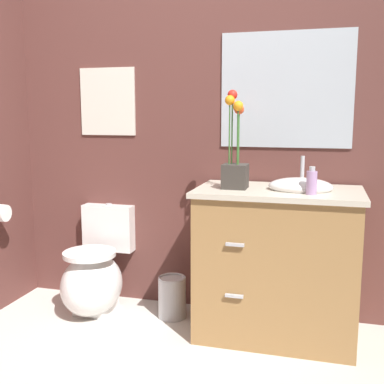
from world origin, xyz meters
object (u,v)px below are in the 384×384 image
object	(u,v)px
flower_vase	(235,158)
trash_bin	(172,297)
toilet	(95,276)
wall_mirror	(286,90)
vanity_cabinet	(277,261)
wall_poster	(108,102)
soap_bottle	(312,182)

from	to	relation	value
flower_vase	trash_bin	size ratio (longest dim) A/B	2.05
flower_vase	trash_bin	world-z (taller)	flower_vase
toilet	wall_mirror	bearing A→B (deg)	12.66
vanity_cabinet	trash_bin	world-z (taller)	vanity_cabinet
vanity_cabinet	wall_mirror	world-z (taller)	wall_mirror
wall_mirror	flower_vase	bearing A→B (deg)	-126.90
wall_poster	trash_bin	bearing A→B (deg)	-23.18
vanity_cabinet	flower_vase	xyz separation A→B (m)	(-0.25, -0.04, 0.60)
wall_poster	flower_vase	bearing A→B (deg)	-19.31
trash_bin	wall_mirror	world-z (taller)	wall_mirror
vanity_cabinet	soap_bottle	bearing A→B (deg)	-37.14
flower_vase	soap_bottle	distance (m)	0.46
soap_bottle	wall_poster	bearing A→B (deg)	162.60
flower_vase	wall_mirror	distance (m)	0.57
flower_vase	soap_bottle	xyz separation A→B (m)	(0.43, -0.10, -0.11)
soap_bottle	wall_mirror	size ratio (longest dim) A/B	0.19
toilet	wall_poster	xyz separation A→B (m)	(0.00, 0.27, 1.14)
vanity_cabinet	trash_bin	distance (m)	0.74
toilet	wall_poster	distance (m)	1.18
trash_bin	wall_mirror	bearing A→B (deg)	18.57
toilet	wall_mirror	distance (m)	1.72
vanity_cabinet	soap_bottle	xyz separation A→B (m)	(0.18, -0.14, 0.50)
flower_vase	soap_bottle	bearing A→B (deg)	-13.09
vanity_cabinet	soap_bottle	size ratio (longest dim) A/B	7.12
trash_bin	wall_mirror	xyz separation A→B (m)	(0.67, 0.22, 1.31)
flower_vase	wall_mirror	bearing A→B (deg)	53.10
flower_vase	wall_poster	distance (m)	1.05
flower_vase	wall_poster	world-z (taller)	wall_poster
toilet	vanity_cabinet	size ratio (longest dim) A/B	0.65
soap_bottle	wall_mirror	xyz separation A→B (m)	(-0.18, 0.43, 0.50)
toilet	flower_vase	size ratio (longest dim) A/B	1.24
toilet	wall_mirror	world-z (taller)	wall_mirror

